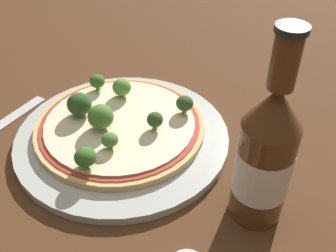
% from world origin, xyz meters
% --- Properties ---
extents(ground_plane, '(3.00, 3.00, 0.00)m').
position_xyz_m(ground_plane, '(0.00, 0.00, 0.00)').
color(ground_plane, '#4C2D19').
extents(plate, '(0.30, 0.30, 0.01)m').
position_xyz_m(plate, '(0.02, -0.01, 0.01)').
color(plate, '#B2B7B2').
rests_on(plate, ground_plane).
extents(pizza, '(0.24, 0.24, 0.01)m').
position_xyz_m(pizza, '(0.01, 0.00, 0.02)').
color(pizza, tan).
rests_on(pizza, plate).
extents(broccoli_floret_0, '(0.02, 0.02, 0.03)m').
position_xyz_m(broccoli_floret_0, '(-0.05, 0.07, 0.04)').
color(broccoli_floret_0, '#7A9E5B').
rests_on(broccoli_floret_0, pizza).
extents(broccoli_floret_1, '(0.02, 0.02, 0.03)m').
position_xyz_m(broccoli_floret_1, '(0.09, 0.05, 0.04)').
color(broccoli_floret_1, '#7A9E5B').
rests_on(broccoli_floret_1, pizza).
extents(broccoli_floret_2, '(0.03, 0.03, 0.03)m').
position_xyz_m(broccoli_floret_2, '(-0.01, 0.06, 0.04)').
color(broccoli_floret_2, '#7A9E5B').
rests_on(broccoli_floret_2, pizza).
extents(broccoli_floret_3, '(0.02, 0.02, 0.03)m').
position_xyz_m(broccoli_floret_3, '(0.06, -0.00, 0.04)').
color(broccoli_floret_3, '#7A9E5B').
rests_on(broccoli_floret_3, pizza).
extents(broccoli_floret_4, '(0.02, 0.02, 0.02)m').
position_xyz_m(broccoli_floret_4, '(0.02, -0.05, 0.04)').
color(broccoli_floret_4, '#7A9E5B').
rests_on(broccoli_floret_4, pizza).
extents(broccoli_floret_5, '(0.03, 0.03, 0.03)m').
position_xyz_m(broccoli_floret_5, '(-0.05, 0.00, 0.04)').
color(broccoli_floret_5, '#7A9E5B').
rests_on(broccoli_floret_5, pizza).
extents(broccoli_floret_6, '(0.03, 0.03, 0.03)m').
position_xyz_m(broccoli_floret_6, '(0.01, -0.09, 0.04)').
color(broccoli_floret_6, '#7A9E5B').
rests_on(broccoli_floret_6, pizza).
extents(broccoli_floret_7, '(0.04, 0.04, 0.04)m').
position_xyz_m(broccoli_floret_7, '(-0.01, -0.02, 0.04)').
color(broccoli_floret_7, '#7A9E5B').
rests_on(broccoli_floret_7, pizza).
extents(beer_bottle, '(0.06, 0.06, 0.23)m').
position_xyz_m(beer_bottle, '(0.21, -0.08, 0.09)').
color(beer_bottle, '#563319').
rests_on(beer_bottle, ground_plane).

